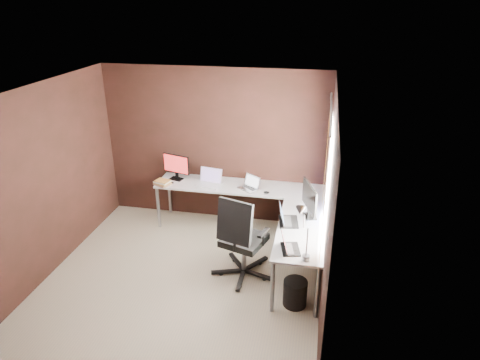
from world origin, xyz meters
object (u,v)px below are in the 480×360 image
laptop_silver (250,186)px  office_chair (242,253)px  wastebasket (295,293)px  book_stack (162,183)px  desk_lamp (302,226)px  drawer_pedestal (298,227)px  laptop_black_big (286,219)px  laptop_black_small (288,246)px  monitor_right (310,199)px  laptop_white (210,181)px  monitor_left (176,166)px

laptop_silver → office_chair: (0.12, -1.20, -0.43)m
office_chair → wastebasket: office_chair is taller
book_stack → wastebasket: bearing=-34.5°
book_stack → desk_lamp: size_ratio=0.47×
drawer_pedestal → laptop_black_big: bearing=-101.6°
laptop_silver → laptop_black_small: laptop_silver is taller
laptop_black_big → office_chair: size_ratio=0.32×
book_stack → monitor_right: bearing=-14.8°
drawer_pedestal → office_chair: size_ratio=0.50×
laptop_black_small → wastebasket: size_ratio=1.00×
monitor_right → laptop_silver: bearing=32.3°
laptop_silver → laptop_white: bearing=-147.7°
laptop_silver → laptop_black_big: bearing=-19.6°
desk_lamp → wastebasket: (-0.03, 0.05, -0.96)m
laptop_white → wastebasket: size_ratio=1.21×
wastebasket → desk_lamp: bearing=-56.2°
laptop_black_big → wastebasket: (0.21, -0.71, -0.61)m
laptop_silver → book_stack: (-1.37, -0.13, -0.01)m
drawer_pedestal → book_stack: 2.21m
desk_lamp → office_chair: size_ratio=0.53×
monitor_right → office_chair: 1.14m
laptop_white → desk_lamp: desk_lamp is taller
monitor_left → laptop_black_small: size_ratio=1.38×
desk_lamp → office_chair: (-0.77, 0.51, -0.78)m
laptop_black_big → desk_lamp: desk_lamp is taller
monitor_right → laptop_black_big: monitor_right is taller
laptop_silver → book_stack: bearing=-138.6°
wastebasket → drawer_pedestal: bearing=92.9°
monitor_left → laptop_black_small: bearing=-25.5°
monitor_left → monitor_right: monitor_right is taller
drawer_pedestal → monitor_right: size_ratio=1.09×
laptop_black_big → book_stack: size_ratio=1.29×
monitor_right → wastebasket: monitor_right is taller
laptop_silver → wastebasket: bearing=-26.8°
book_stack → office_chair: (1.49, -1.07, -0.42)m
drawer_pedestal → monitor_right: monitor_right is taller
laptop_white → desk_lamp: size_ratio=0.64×
office_chair → desk_lamp: bearing=-15.7°
wastebasket → laptop_black_small: bearing=153.3°
drawer_pedestal → wastebasket: 1.39m
book_stack → desk_lamp: (2.26, -1.58, 0.36)m
laptop_black_small → laptop_white: bearing=27.6°
laptop_white → laptop_black_small: 2.16m
drawer_pedestal → monitor_left: 2.16m
desk_lamp → office_chair: desk_lamp is taller
book_stack → desk_lamp: desk_lamp is taller
wastebasket → monitor_right: bearing=85.3°
laptop_black_small → book_stack: laptop_black_small is taller
drawer_pedestal → laptop_silver: (-0.79, 0.28, 0.48)m
monitor_right → book_stack: monitor_right is taller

